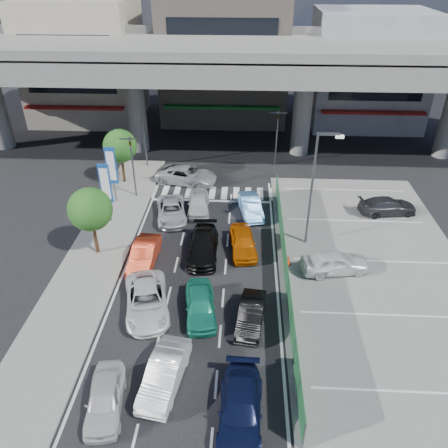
# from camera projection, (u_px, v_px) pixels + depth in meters

# --- Properties ---
(ground) EXTENTS (120.00, 120.00, 0.00)m
(ground) POSITION_uv_depth(u_px,v_px,m) (196.00, 297.00, 25.55)
(ground) COLOR black
(ground) RESTS_ON ground
(parking_lot) EXTENTS (12.00, 28.00, 0.06)m
(parking_lot) POSITION_uv_depth(u_px,v_px,m) (378.00, 281.00, 26.74)
(parking_lot) COLOR slate
(parking_lot) RESTS_ON ground
(sidewalk_left) EXTENTS (4.00, 30.00, 0.12)m
(sidewalk_left) POSITION_uv_depth(u_px,v_px,m) (98.00, 252.00, 29.21)
(sidewalk_left) COLOR slate
(sidewalk_left) RESTS_ON ground
(fence_run) EXTENTS (0.16, 22.00, 1.80)m
(fence_run) POSITION_uv_depth(u_px,v_px,m) (287.00, 277.00, 25.68)
(fence_run) COLOR #1C512C
(fence_run) RESTS_ON ground
(expressway) EXTENTS (64.00, 14.00, 10.75)m
(expressway) POSITION_uv_depth(u_px,v_px,m) (218.00, 61.00, 39.51)
(expressway) COLOR #63635E
(expressway) RESTS_ON ground
(building_west) EXTENTS (12.00, 10.90, 13.00)m
(building_west) POSITION_uv_depth(u_px,v_px,m) (85.00, 61.00, 49.86)
(building_west) COLOR gray
(building_west) RESTS_ON ground
(building_center) EXTENTS (14.00, 10.90, 15.00)m
(building_center) POSITION_uv_depth(u_px,v_px,m) (225.00, 52.00, 49.47)
(building_center) COLOR gray
(building_center) RESTS_ON ground
(building_east) EXTENTS (12.00, 10.90, 12.00)m
(building_east) POSITION_uv_depth(u_px,v_px,m) (367.00, 69.00, 48.71)
(building_east) COLOR gray
(building_east) RESTS_ON ground
(traffic_light_left) EXTENTS (1.60, 1.24, 5.20)m
(traffic_light_left) POSITION_uv_depth(u_px,v_px,m) (131.00, 152.00, 33.89)
(traffic_light_left) COLOR #595B60
(traffic_light_left) RESTS_ON ground
(traffic_light_right) EXTENTS (1.60, 1.24, 5.20)m
(traffic_light_right) POSITION_uv_depth(u_px,v_px,m) (278.00, 124.00, 39.29)
(traffic_light_right) COLOR #595B60
(traffic_light_right) RESTS_ON ground
(street_lamp_right) EXTENTS (1.65, 0.22, 8.00)m
(street_lamp_right) POSITION_uv_depth(u_px,v_px,m) (315.00, 181.00, 27.78)
(street_lamp_right) COLOR #595B60
(street_lamp_right) RESTS_ON ground
(street_lamp_left) EXTENTS (1.65, 0.22, 8.00)m
(street_lamp_left) POSITION_uv_depth(u_px,v_px,m) (145.00, 117.00, 38.53)
(street_lamp_left) COLOR #595B60
(street_lamp_left) RESTS_ON ground
(signboard_near) EXTENTS (0.80, 0.14, 4.70)m
(signboard_near) POSITION_uv_depth(u_px,v_px,m) (106.00, 185.00, 31.01)
(signboard_near) COLOR #595B60
(signboard_near) RESTS_ON ground
(signboard_far) EXTENTS (0.80, 0.14, 4.70)m
(signboard_far) POSITION_uv_depth(u_px,v_px,m) (112.00, 167.00, 33.56)
(signboard_far) COLOR #595B60
(signboard_far) RESTS_ON ground
(tree_near) EXTENTS (2.80, 2.80, 4.80)m
(tree_near) POSITION_uv_depth(u_px,v_px,m) (90.00, 210.00, 27.45)
(tree_near) COLOR #382314
(tree_near) RESTS_ON ground
(tree_far) EXTENTS (2.80, 2.80, 4.80)m
(tree_far) POSITION_uv_depth(u_px,v_px,m) (120.00, 146.00, 36.37)
(tree_far) COLOR #382314
(tree_far) RESTS_ON ground
(van_white_back_left) EXTENTS (2.04, 3.97, 1.29)m
(van_white_back_left) POSITION_uv_depth(u_px,v_px,m) (105.00, 398.00, 19.03)
(van_white_back_left) COLOR silver
(van_white_back_left) RESTS_ON ground
(hatch_white_back_mid) EXTENTS (2.10, 4.37, 1.38)m
(hatch_white_back_mid) POSITION_uv_depth(u_px,v_px,m) (164.00, 373.00, 20.08)
(hatch_white_back_mid) COLOR white
(hatch_white_back_mid) RESTS_ON ground
(minivan_navy_back) EXTENTS (1.98, 4.62, 1.33)m
(minivan_navy_back) POSITION_uv_depth(u_px,v_px,m) (240.00, 408.00, 18.58)
(minivan_navy_back) COLOR black
(minivan_navy_back) RESTS_ON ground
(sedan_white_mid_left) EXTENTS (3.42, 5.37, 1.38)m
(sedan_white_mid_left) POSITION_uv_depth(u_px,v_px,m) (147.00, 301.00, 24.26)
(sedan_white_mid_left) COLOR white
(sedan_white_mid_left) RESTS_ON ground
(taxi_teal_mid) EXTENTS (2.22, 4.25, 1.38)m
(taxi_teal_mid) POSITION_uv_depth(u_px,v_px,m) (200.00, 305.00, 23.98)
(taxi_teal_mid) COLOR #198265
(taxi_teal_mid) RESTS_ON ground
(hatch_black_mid_right) EXTENTS (1.76, 3.85, 1.23)m
(hatch_black_mid_right) POSITION_uv_depth(u_px,v_px,m) (251.00, 315.00, 23.44)
(hatch_black_mid_right) COLOR black
(hatch_black_mid_right) RESTS_ON ground
(taxi_orange_left) EXTENTS (1.56, 4.22, 1.38)m
(taxi_orange_left) POSITION_uv_depth(u_px,v_px,m) (144.00, 254.00, 27.96)
(taxi_orange_left) COLOR red
(taxi_orange_left) RESTS_ON ground
(sedan_black_mid) EXTENTS (2.04, 4.80, 1.38)m
(sedan_black_mid) POSITION_uv_depth(u_px,v_px,m) (203.00, 246.00, 28.75)
(sedan_black_mid) COLOR black
(sedan_black_mid) RESTS_ON ground
(taxi_orange_right) EXTENTS (2.16, 4.23, 1.38)m
(taxi_orange_right) POSITION_uv_depth(u_px,v_px,m) (243.00, 242.00, 29.15)
(taxi_orange_right) COLOR #BD5205
(taxi_orange_right) RESTS_ON ground
(wagon_silver_front_left) EXTENTS (2.90, 4.82, 1.25)m
(wagon_silver_front_left) POSITION_uv_depth(u_px,v_px,m) (171.00, 211.00, 32.77)
(wagon_silver_front_left) COLOR silver
(wagon_silver_front_left) RESTS_ON ground
(sedan_white_front_mid) EXTENTS (1.97, 4.18, 1.38)m
(sedan_white_front_mid) POSITION_uv_depth(u_px,v_px,m) (199.00, 203.00, 33.68)
(sedan_white_front_mid) COLOR silver
(sedan_white_front_mid) RESTS_ON ground
(kei_truck_front_right) EXTENTS (2.12, 4.23, 1.33)m
(kei_truck_front_right) POSITION_uv_depth(u_px,v_px,m) (251.00, 206.00, 33.29)
(kei_truck_front_right) COLOR #69ACF0
(kei_truck_front_right) RESTS_ON ground
(crossing_wagon_silver) EXTENTS (5.68, 3.55, 1.46)m
(crossing_wagon_silver) POSITION_uv_depth(u_px,v_px,m) (186.00, 175.00, 37.77)
(crossing_wagon_silver) COLOR #ACAFB3
(crossing_wagon_silver) RESTS_ON ground
(parked_sedan_white) EXTENTS (4.46, 2.39, 1.44)m
(parked_sedan_white) POSITION_uv_depth(u_px,v_px,m) (335.00, 262.00, 27.11)
(parked_sedan_white) COLOR silver
(parked_sedan_white) RESTS_ON parking_lot
(parked_sedan_dgrey) EXTENTS (4.59, 2.40, 1.27)m
(parked_sedan_dgrey) POSITION_uv_depth(u_px,v_px,m) (388.00, 206.00, 33.27)
(parked_sedan_dgrey) COLOR #28292C
(parked_sedan_dgrey) RESTS_ON parking_lot
(traffic_cone) EXTENTS (0.48, 0.48, 0.70)m
(traffic_cone) POSITION_uv_depth(u_px,v_px,m) (288.00, 260.00, 27.91)
(traffic_cone) COLOR #FE410E
(traffic_cone) RESTS_ON parking_lot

